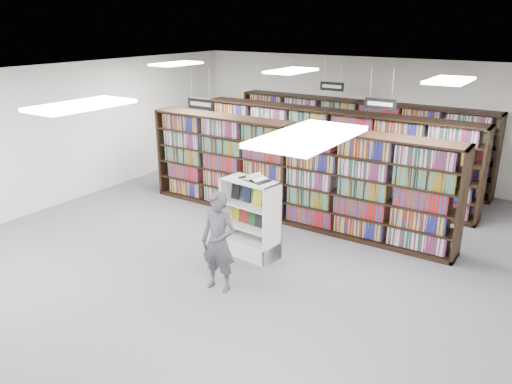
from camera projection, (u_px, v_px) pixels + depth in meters
The scene contains 18 objects.
floor at pixel (234, 254), 9.25m from camera, with size 12.00×12.00×0.00m, color #545459.
ceiling at pixel (231, 78), 8.20m from camera, with size 10.00×12.00×0.10m, color silver.
wall_back at pixel (363, 118), 13.46m from camera, with size 10.00×0.10×3.20m, color silver.
wall_left at pixel (55, 136), 11.32m from camera, with size 0.10×12.00×3.20m, color silver.
bookshelf_row_near at pixel (289, 173), 10.48m from camera, with size 7.00×0.60×2.10m.
bookshelf_row_mid at pixel (330, 153), 12.06m from camera, with size 7.00×0.60×2.10m.
bookshelf_row_far at pixel (357, 140), 13.40m from camera, with size 7.00×0.60×2.10m.
aisle_sign_left at pixel (201, 103), 9.99m from camera, with size 0.65×0.02×0.80m.
aisle_sign_right at pixel (380, 103), 10.01m from camera, with size 0.65×0.02×0.80m.
aisle_sign_center at pixel (332, 86), 12.62m from camera, with size 0.65×0.02×0.80m.
troffer_front_center at pixel (81, 105), 5.85m from camera, with size 0.60×1.20×0.04m, color white.
troffer_front_right at pixel (308, 136), 4.29m from camera, with size 0.60×1.20×0.04m, color white.
troffer_back_left at pixel (177, 64), 11.35m from camera, with size 0.60×1.20×0.04m, color white.
troffer_back_center at pixel (291, 71), 9.79m from camera, with size 0.60×1.20×0.04m, color white.
troffer_back_right at pixel (450, 80), 8.23m from camera, with size 0.60×1.20×0.04m, color white.
endcap_display at pixel (252, 230), 9.08m from camera, with size 1.08×0.62×1.45m.
open_book at pixel (254, 178), 8.75m from camera, with size 0.62×0.45×0.13m.
shopper at pixel (219, 242), 7.81m from camera, with size 0.59×0.39×1.63m, color #49454F.
Camera 1 is at (4.94, -6.76, 4.11)m, focal length 35.00 mm.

